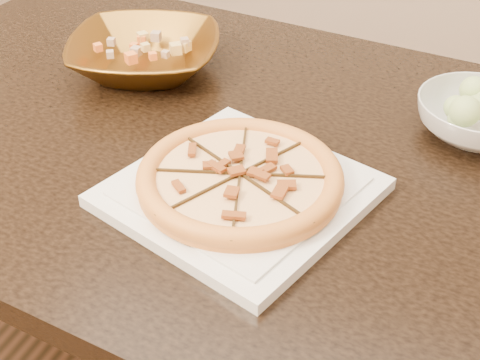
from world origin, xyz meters
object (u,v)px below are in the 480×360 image
(dining_table, at_px, (215,182))
(pizza, at_px, (240,178))
(plate, at_px, (240,191))
(bronze_bowl, at_px, (145,55))
(salad_bowl, at_px, (478,118))

(dining_table, height_order, pizza, pizza)
(plate, relative_size, pizza, 1.37)
(bronze_bowl, bearing_deg, plate, -42.68)
(plate, relative_size, bronze_bowl, 1.43)
(bronze_bowl, relative_size, salad_bowl, 1.40)
(plate, height_order, bronze_bowl, bronze_bowl)
(pizza, relative_size, bronze_bowl, 1.04)
(bronze_bowl, xyz_separation_m, salad_bowl, (0.58, 0.01, -0.00))
(salad_bowl, bearing_deg, bronze_bowl, -178.79)
(pizza, bearing_deg, dining_table, 126.14)
(bronze_bowl, bearing_deg, salad_bowl, 1.21)
(plate, height_order, pizza, pizza)
(dining_table, relative_size, pizza, 5.11)
(plate, xyz_separation_m, pizza, (-0.00, -0.00, 0.02))
(bronze_bowl, bearing_deg, dining_table, -34.19)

